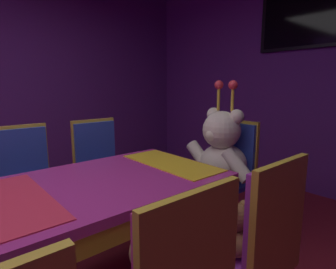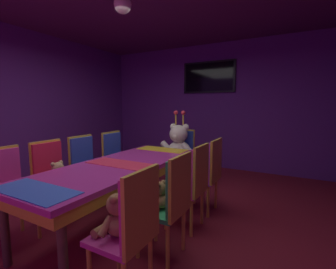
{
  "view_description": "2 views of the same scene",
  "coord_description": "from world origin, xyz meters",
  "px_view_note": "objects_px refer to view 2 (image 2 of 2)",
  "views": [
    {
      "loc": [
        1.44,
        -0.25,
        1.29
      ],
      "look_at": [
        0.15,
        0.86,
        0.99
      ],
      "focal_mm": 29.56,
      "sensor_mm": 36.0,
      "label": 1
    },
    {
      "loc": [
        1.81,
        -2.1,
        1.42
      ],
      "look_at": [
        0.21,
        0.82,
        1.01
      ],
      "focal_mm": 25.29,
      "sensor_mm": 36.0,
      "label": 2
    }
  ],
  "objects_px": {
    "chair_left_1": "(51,172)",
    "teddy_right_1": "(159,196)",
    "teddy_left_1": "(59,175)",
    "throne_chair": "(182,151)",
    "king_teddy_bear": "(178,145)",
    "wall_tv": "(209,77)",
    "banquet_table": "(119,171)",
    "chair_right_0": "(133,222)",
    "chair_left_2": "(85,163)",
    "pendant_light": "(123,4)",
    "teddy_right_0": "(117,217)",
    "teddy_right_2": "(183,177)",
    "chair_left_3": "(115,155)",
    "chair_left_0": "(5,185)",
    "teddy_right_3": "(200,169)",
    "chair_right_1": "(173,196)",
    "chair_right_2": "(194,179)"
  },
  "relations": [
    {
      "from": "chair_right_0",
      "to": "chair_right_1",
      "type": "relative_size",
      "value": 1.0
    },
    {
      "from": "chair_left_2",
      "to": "chair_left_3",
      "type": "distance_m",
      "value": 0.61
    },
    {
      "from": "teddy_left_1",
      "to": "chair_left_2",
      "type": "xyz_separation_m",
      "value": [
        -0.15,
        0.55,
        0.02
      ]
    },
    {
      "from": "teddy_left_1",
      "to": "chair_right_0",
      "type": "relative_size",
      "value": 0.31
    },
    {
      "from": "chair_left_3",
      "to": "chair_right_0",
      "type": "bearing_deg",
      "value": -45.61
    },
    {
      "from": "teddy_right_3",
      "to": "wall_tv",
      "type": "height_order",
      "value": "wall_tv"
    },
    {
      "from": "teddy_right_2",
      "to": "pendant_light",
      "type": "distance_m",
      "value": 2.08
    },
    {
      "from": "chair_left_3",
      "to": "teddy_right_2",
      "type": "height_order",
      "value": "chair_left_3"
    },
    {
      "from": "teddy_right_3",
      "to": "banquet_table",
      "type": "bearing_deg",
      "value": 49.56
    },
    {
      "from": "chair_left_2",
      "to": "teddy_right_0",
      "type": "distance_m",
      "value": 1.87
    },
    {
      "from": "banquet_table",
      "to": "chair_left_0",
      "type": "distance_m",
      "value": 1.18
    },
    {
      "from": "teddy_right_3",
      "to": "teddy_left_1",
      "type": "bearing_deg",
      "value": 38.45
    },
    {
      "from": "chair_right_0",
      "to": "wall_tv",
      "type": "height_order",
      "value": "wall_tv"
    },
    {
      "from": "king_teddy_bear",
      "to": "wall_tv",
      "type": "xyz_separation_m",
      "value": [
        -0.0,
        1.54,
        1.31
      ]
    },
    {
      "from": "chair_left_1",
      "to": "throne_chair",
      "type": "distance_m",
      "value": 2.2
    },
    {
      "from": "chair_left_2",
      "to": "teddy_right_2",
      "type": "relative_size",
      "value": 3.01
    },
    {
      "from": "chair_left_1",
      "to": "teddy_right_3",
      "type": "distance_m",
      "value": 1.9
    },
    {
      "from": "chair_left_1",
      "to": "teddy_right_0",
      "type": "height_order",
      "value": "chair_left_1"
    },
    {
      "from": "chair_left_3",
      "to": "teddy_right_1",
      "type": "bearing_deg",
      "value": -36.39
    },
    {
      "from": "chair_left_1",
      "to": "teddy_right_1",
      "type": "xyz_separation_m",
      "value": [
        1.55,
        0.03,
        -0.03
      ]
    },
    {
      "from": "king_teddy_bear",
      "to": "wall_tv",
      "type": "distance_m",
      "value": 2.02
    },
    {
      "from": "throne_chair",
      "to": "teddy_right_2",
      "type": "bearing_deg",
      "value": 25.49
    },
    {
      "from": "chair_left_1",
      "to": "teddy_right_3",
      "type": "xyz_separation_m",
      "value": [
        1.54,
        1.11,
        -0.02
      ]
    },
    {
      "from": "chair_left_3",
      "to": "banquet_table",
      "type": "bearing_deg",
      "value": -46.33
    },
    {
      "from": "chair_right_2",
      "to": "throne_chair",
      "type": "height_order",
      "value": "same"
    },
    {
      "from": "banquet_table",
      "to": "wall_tv",
      "type": "height_order",
      "value": "wall_tv"
    },
    {
      "from": "banquet_table",
      "to": "throne_chair",
      "type": "relative_size",
      "value": 2.43
    },
    {
      "from": "banquet_table",
      "to": "chair_right_2",
      "type": "height_order",
      "value": "chair_right_2"
    },
    {
      "from": "wall_tv",
      "to": "chair_right_1",
      "type": "bearing_deg",
      "value": -75.83
    },
    {
      "from": "chair_left_1",
      "to": "teddy_right_1",
      "type": "relative_size",
      "value": 3.59
    },
    {
      "from": "teddy_left_1",
      "to": "throne_chair",
      "type": "distance_m",
      "value": 2.15
    },
    {
      "from": "chair_left_2",
      "to": "teddy_right_0",
      "type": "xyz_separation_m",
      "value": [
        1.53,
        -1.08,
        0.0
      ]
    },
    {
      "from": "chair_left_1",
      "to": "chair_right_2",
      "type": "distance_m",
      "value": 1.78
    },
    {
      "from": "teddy_left_1",
      "to": "teddy_right_3",
      "type": "relative_size",
      "value": 1.04
    },
    {
      "from": "teddy_left_1",
      "to": "chair_left_2",
      "type": "height_order",
      "value": "chair_left_2"
    },
    {
      "from": "chair_left_3",
      "to": "teddy_left_1",
      "type": "bearing_deg",
      "value": -83.95
    },
    {
      "from": "chair_left_3",
      "to": "teddy_right_1",
      "type": "height_order",
      "value": "chair_left_3"
    },
    {
      "from": "teddy_right_0",
      "to": "teddy_right_2",
      "type": "height_order",
      "value": "teddy_right_0"
    },
    {
      "from": "teddy_right_1",
      "to": "teddy_right_3",
      "type": "relative_size",
      "value": 0.94
    },
    {
      "from": "teddy_left_1",
      "to": "throne_chair",
      "type": "bearing_deg",
      "value": 70.96
    },
    {
      "from": "chair_right_1",
      "to": "chair_right_0",
      "type": "bearing_deg",
      "value": 87.36
    },
    {
      "from": "chair_left_0",
      "to": "pendant_light",
      "type": "distance_m",
      "value": 2.33
    },
    {
      "from": "wall_tv",
      "to": "chair_left_3",
      "type": "bearing_deg",
      "value": -110.15
    },
    {
      "from": "chair_left_0",
      "to": "teddy_right_1",
      "type": "height_order",
      "value": "chair_left_0"
    },
    {
      "from": "chair_right_0",
      "to": "chair_left_0",
      "type": "bearing_deg",
      "value": 0.15
    },
    {
      "from": "chair_left_1",
      "to": "chair_left_0",
      "type": "bearing_deg",
      "value": -89.28
    },
    {
      "from": "pendant_light",
      "to": "wall_tv",
      "type": "bearing_deg",
      "value": 90.02
    },
    {
      "from": "chair_left_0",
      "to": "chair_right_0",
      "type": "xyz_separation_m",
      "value": [
        1.66,
        0.0,
        0.0
      ]
    },
    {
      "from": "teddy_left_1",
      "to": "chair_right_1",
      "type": "relative_size",
      "value": 0.31
    },
    {
      "from": "chair_left_2",
      "to": "pendant_light",
      "type": "height_order",
      "value": "pendant_light"
    }
  ]
}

